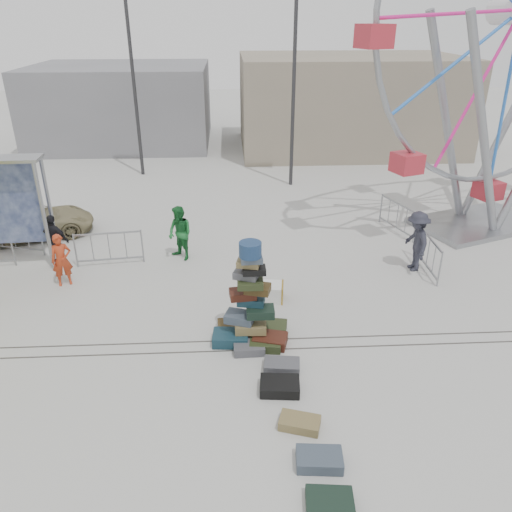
{
  "coord_description": "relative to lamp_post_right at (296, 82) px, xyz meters",
  "views": [
    {
      "loc": [
        0.23,
        -8.86,
        7.07
      ],
      "look_at": [
        0.86,
        2.76,
        1.39
      ],
      "focal_mm": 35.0,
      "sensor_mm": 36.0,
      "label": 1
    }
  ],
  "objects": [
    {
      "name": "ground",
      "position": [
        -3.09,
        -13.0,
        -4.48
      ],
      "size": [
        90.0,
        90.0,
        0.0
      ],
      "primitive_type": "plane",
      "color": "#9E9E99",
      "rests_on": "ground"
    },
    {
      "name": "track_line_near",
      "position": [
        -3.09,
        -12.4,
        -4.48
      ],
      "size": [
        40.0,
        0.04,
        0.01
      ],
      "primitive_type": "cube",
      "color": "#47443F",
      "rests_on": "ground"
    },
    {
      "name": "track_line_far",
      "position": [
        -3.09,
        -12.0,
        -4.48
      ],
      "size": [
        40.0,
        0.04,
        0.01
      ],
      "primitive_type": "cube",
      "color": "#47443F",
      "rests_on": "ground"
    },
    {
      "name": "building_right",
      "position": [
        3.91,
        7.0,
        -1.98
      ],
      "size": [
        12.0,
        8.0,
        5.0
      ],
      "primitive_type": "cube",
      "color": "gray",
      "rests_on": "ground"
    },
    {
      "name": "building_left",
      "position": [
        -9.09,
        9.0,
        -2.28
      ],
      "size": [
        10.0,
        8.0,
        4.4
      ],
      "primitive_type": "cube",
      "color": "gray",
      "rests_on": "ground"
    },
    {
      "name": "lamp_post_right",
      "position": [
        0.0,
        0.0,
        0.0
      ],
      "size": [
        1.41,
        0.25,
        8.0
      ],
      "color": "#2D2D30",
      "rests_on": "ground"
    },
    {
      "name": "lamp_post_left",
      "position": [
        -7.0,
        2.0,
        0.0
      ],
      "size": [
        1.41,
        0.25,
        8.0
      ],
      "color": "#2D2D30",
      "rests_on": "ground"
    },
    {
      "name": "suitcase_tower",
      "position": [
        -2.46,
        -11.93,
        -3.76
      ],
      "size": [
        1.86,
        1.59,
        2.57
      ],
      "rotation": [
        0.0,
        0.0,
        -0.13
      ],
      "color": "#173745",
      "rests_on": "ground"
    },
    {
      "name": "steamer_trunk",
      "position": [
        -1.98,
        -10.11,
        -4.25
      ],
      "size": [
        1.06,
        0.7,
        0.46
      ],
      "primitive_type": "cube",
      "rotation": [
        0.0,
        0.0,
        -0.13
      ],
      "color": "silver",
      "rests_on": "ground"
    },
    {
      "name": "row_case_0",
      "position": [
        -2.13,
        -12.31,
        -4.37
      ],
      "size": [
        0.78,
        0.62,
        0.22
      ],
      "primitive_type": "cube",
      "rotation": [
        0.0,
        0.0,
        -0.11
      ],
      "color": "#2D371B",
      "rests_on": "ground"
    },
    {
      "name": "row_case_1",
      "position": [
        -1.83,
        -13.13,
        -4.38
      ],
      "size": [
        0.83,
        0.56,
        0.21
      ],
      "primitive_type": "cube",
      "rotation": [
        0.0,
        0.0,
        -0.12
      ],
      "color": "#515258",
      "rests_on": "ground"
    },
    {
      "name": "row_case_2",
      "position": [
        -1.94,
        -13.82,
        -4.36
      ],
      "size": [
        0.87,
        0.64,
        0.24
      ],
      "primitive_type": "cube",
      "rotation": [
        0.0,
        0.0,
        -0.09
      ],
      "color": "black",
      "rests_on": "ground"
    },
    {
      "name": "row_case_3",
      "position": [
        -1.66,
        -14.84,
        -4.38
      ],
      "size": [
        0.86,
        0.65,
        0.2
      ],
      "primitive_type": "cube",
      "rotation": [
        0.0,
        0.0,
        -0.31
      ],
      "color": "olive",
      "rests_on": "ground"
    },
    {
      "name": "row_case_4",
      "position": [
        -1.44,
        -15.73,
        -4.37
      ],
      "size": [
        0.84,
        0.58,
        0.23
      ],
      "primitive_type": "cube",
      "rotation": [
        0.0,
        0.0,
        -0.09
      ],
      "color": "#414E5D",
      "rests_on": "ground"
    },
    {
      "name": "row_case_5",
      "position": [
        -1.41,
        -16.56,
        -4.39
      ],
      "size": [
        0.81,
        0.61,
        0.19
      ],
      "primitive_type": "cube",
      "rotation": [
        0.0,
        0.0,
        -0.1
      ],
      "color": "black",
      "rests_on": "ground"
    },
    {
      "name": "barricade_dummy_b",
      "position": [
        -9.9,
        -6.71,
        -3.93
      ],
      "size": [
        1.96,
        0.6,
        1.1
      ],
      "primitive_type": null,
      "rotation": [
        0.0,
        0.0,
        -0.26
      ],
      "color": "gray",
      "rests_on": "ground"
    },
    {
      "name": "barricade_dummy_c",
      "position": [
        -6.63,
        -7.75,
        -3.93
      ],
      "size": [
        2.0,
        0.33,
        1.1
      ],
      "primitive_type": null,
      "rotation": [
        0.0,
        0.0,
        0.12
      ],
      "color": "gray",
      "rests_on": "ground"
    },
    {
      "name": "barricade_wheel_front",
      "position": [
        3.03,
        -8.66,
        -3.93
      ],
      "size": [
        0.15,
        2.0,
        1.1
      ],
      "primitive_type": null,
      "rotation": [
        0.0,
        0.0,
        1.55
      ],
      "color": "gray",
      "rests_on": "ground"
    },
    {
      "name": "barricade_wheel_back",
      "position": [
        3.02,
        -5.68,
        -3.93
      ],
      "size": [
        0.72,
        1.93,
        1.1
      ],
      "primitive_type": null,
      "rotation": [
        0.0,
        0.0,
        -1.25
      ],
      "color": "gray",
      "rests_on": "ground"
    },
    {
      "name": "pedestrian_red",
      "position": [
        -7.69,
        -8.95,
        -3.71
      ],
      "size": [
        0.66,
        0.56,
        1.55
      ],
      "primitive_type": "imported",
      "rotation": [
        0.0,
        0.0,
        0.39
      ],
      "color": "#AC3518",
      "rests_on": "ground"
    },
    {
      "name": "pedestrian_green",
      "position": [
        -4.47,
        -7.44,
        -3.61
      ],
      "size": [
        1.06,
        1.06,
        1.74
      ],
      "primitive_type": "imported",
      "rotation": [
        0.0,
        0.0,
        -0.78
      ],
      "color": "#18632A",
      "rests_on": "ground"
    },
    {
      "name": "pedestrian_black",
      "position": [
        -8.28,
        -7.64,
        -3.67
      ],
      "size": [
        1.03,
        0.64,
        1.63
      ],
      "primitive_type": "imported",
      "rotation": [
        0.0,
        0.0,
        2.86
      ],
      "color": "black",
      "rests_on": "ground"
    },
    {
      "name": "pedestrian_grey",
      "position": [
        2.65,
        -8.57,
        -3.55
      ],
      "size": [
        0.75,
        1.23,
        1.86
      ],
      "primitive_type": "imported",
      "rotation": [
        0.0,
        0.0,
        -1.52
      ],
      "color": "#23242F",
      "rests_on": "ground"
    },
    {
      "name": "parked_suv",
      "position": [
        -9.7,
        -5.34,
        -3.94
      ],
      "size": [
        4.29,
        2.97,
        1.09
      ],
      "primitive_type": "imported",
      "rotation": [
        0.0,
        0.0,
        1.9
      ],
      "color": "#90855D",
      "rests_on": "ground"
    }
  ]
}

